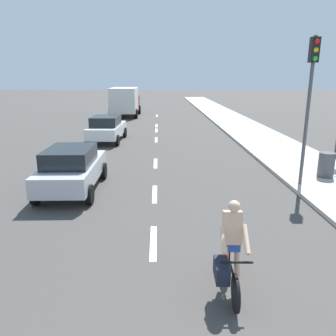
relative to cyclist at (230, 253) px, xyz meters
The scene contains 15 objects.
ground_plane 15.11m from the cyclist, 95.40° to the left, with size 160.00×160.00×0.00m, color #423F3D.
sidewalk_strip 17.83m from the cyclist, 72.84° to the left, with size 3.60×80.00×0.14m, color #B2ADA3.
lane_stripe_2 2.59m from the cyclist, 125.25° to the left, with size 0.16×1.80×0.01m, color white.
lane_stripe_3 5.75m from the cyclist, 104.45° to the left, with size 0.16×1.80×0.01m, color white.
lane_stripe_4 9.85m from the cyclist, 98.31° to the left, with size 0.16×1.80×0.01m, color white.
lane_stripe_5 15.77m from the cyclist, 95.17° to the left, with size 0.16×1.80×0.01m, color white.
lane_stripe_6 19.51m from the cyclist, 94.18° to the left, with size 0.16×1.80×0.01m, color white.
lane_stripe_7 21.94m from the cyclist, 93.71° to the left, with size 0.16×1.80×0.01m, color white.
lane_stripe_8 28.93m from the cyclist, 92.81° to the left, with size 0.16×1.80×0.01m, color white.
cyclist is the anchor object (origin of this frame).
parked_car_silver 7.33m from the cyclist, 125.85° to the left, with size 1.90×4.05×1.57m.
parked_car_white 15.85m from the cyclist, 106.28° to the left, with size 2.13×4.26×1.57m.
delivery_truck 28.93m from the cyclist, 99.01° to the left, with size 2.79×6.29×2.80m.
traffic_signal 7.70m from the cyclist, 57.54° to the left, with size 0.28×0.33×5.20m.
trash_bin_near 8.66m from the cyclist, 53.17° to the left, with size 0.60×0.60×0.95m, color #47474C.
Camera 1 is at (0.14, -0.50, 3.94)m, focal length 36.13 mm.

